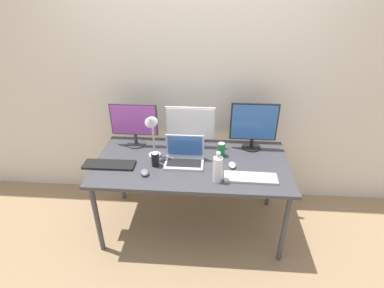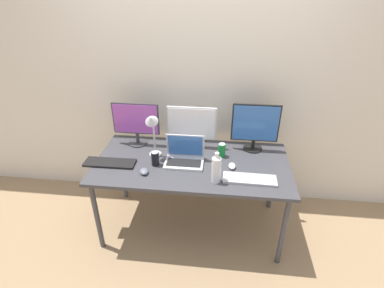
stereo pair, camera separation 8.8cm
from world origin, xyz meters
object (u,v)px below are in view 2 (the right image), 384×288
at_px(desk_lamp, 152,128).
at_px(water_bottle, 216,169).
at_px(work_desk, 192,167).
at_px(monitor_right, 255,126).
at_px(monitor_center, 192,127).
at_px(soda_can_near_keyboard, 222,150).
at_px(laptop_silver, 185,156).
at_px(mouse_by_keyboard, 144,171).
at_px(soda_can_by_laptop, 155,159).
at_px(monitor_left, 136,122).
at_px(keyboard_main, 250,179).
at_px(mouse_by_laptop, 232,166).
at_px(keyboard_aux, 110,163).

bearing_deg(desk_lamp, water_bottle, -27.72).
xyz_separation_m(work_desk, monitor_right, (0.54, 0.28, 0.30)).
xyz_separation_m(monitor_center, soda_can_near_keyboard, (0.29, -0.16, -0.14)).
height_order(laptop_silver, mouse_by_keyboard, laptop_silver).
bearing_deg(desk_lamp, monitor_center, 38.31).
distance_m(soda_can_by_laptop, desk_lamp, 0.26).
bearing_deg(monitor_right, desk_lamp, -164.44).
xyz_separation_m(monitor_left, monitor_right, (1.09, 0.02, 0.01)).
bearing_deg(soda_can_by_laptop, monitor_center, 53.07).
relative_size(keyboard_main, mouse_by_laptop, 4.48).
height_order(monitor_right, mouse_by_keyboard, monitor_right).
bearing_deg(monitor_left, water_bottle, -34.12).
relative_size(laptop_silver, desk_lamp, 0.76).
relative_size(laptop_silver, keyboard_aux, 0.76).
distance_m(monitor_left, laptop_silver, 0.59).
xyz_separation_m(laptop_silver, keyboard_aux, (-0.64, -0.11, -0.05)).
bearing_deg(soda_can_by_laptop, monitor_right, 23.22).
bearing_deg(soda_can_by_laptop, water_bottle, -18.77).
bearing_deg(soda_can_near_keyboard, mouse_by_keyboard, -151.30).
distance_m(monitor_center, mouse_by_keyboard, 0.63).
bearing_deg(soda_can_near_keyboard, keyboard_aux, -166.12).
xyz_separation_m(keyboard_main, mouse_by_keyboard, (-0.86, -0.00, 0.01)).
bearing_deg(laptop_silver, water_bottle, -42.15).
relative_size(mouse_by_keyboard, desk_lamp, 0.21).
bearing_deg(laptop_silver, monitor_left, 151.33).
height_order(monitor_center, keyboard_aux, monitor_center).
xyz_separation_m(work_desk, desk_lamp, (-0.34, 0.04, 0.35)).
xyz_separation_m(mouse_by_laptop, soda_can_near_keyboard, (-0.09, 0.18, 0.04)).
bearing_deg(monitor_center, mouse_by_keyboard, -124.08).
bearing_deg(keyboard_main, monitor_center, 137.54).
bearing_deg(keyboard_aux, soda_can_by_laptop, 3.85).
height_order(monitor_center, soda_can_near_keyboard, monitor_center).
height_order(laptop_silver, water_bottle, water_bottle).
relative_size(monitor_right, soda_can_near_keyboard, 3.54).
distance_m(mouse_by_keyboard, soda_can_by_laptop, 0.16).
bearing_deg(keyboard_aux, soda_can_near_keyboard, 13.28).
xyz_separation_m(mouse_by_keyboard, soda_can_near_keyboard, (0.62, 0.34, 0.04)).
xyz_separation_m(monitor_right, soda_can_by_laptop, (-0.85, -0.36, -0.18)).
bearing_deg(keyboard_main, work_desk, 157.41).
distance_m(monitor_center, mouse_by_laptop, 0.54).
relative_size(work_desk, monitor_right, 3.78).
xyz_separation_m(laptop_silver, mouse_by_laptop, (0.41, -0.05, -0.04)).
distance_m(monitor_left, mouse_by_keyboard, 0.56).
bearing_deg(mouse_by_keyboard, work_desk, 9.06).
height_order(monitor_right, keyboard_aux, monitor_right).
bearing_deg(soda_can_near_keyboard, monitor_right, 28.83).
height_order(monitor_left, keyboard_aux, monitor_left).
bearing_deg(laptop_silver, keyboard_aux, -170.37).
height_order(work_desk, keyboard_aux, keyboard_aux).
bearing_deg(water_bottle, monitor_right, 59.24).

